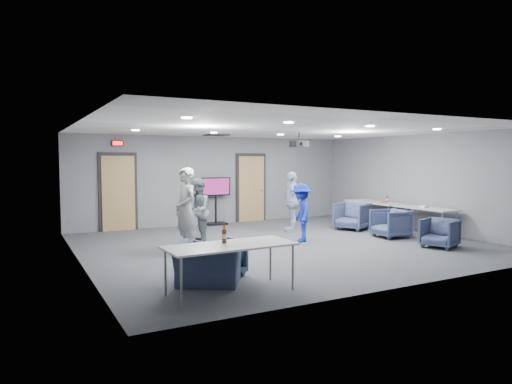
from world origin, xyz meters
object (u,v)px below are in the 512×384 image
person_a (186,210)px  table_right_b (425,209)px  projector (299,144)px  table_front_left (231,247)px  chair_right_c (440,233)px  chair_front_a (220,257)px  bottle_front (224,236)px  chair_right_a (352,216)px  chair_right_b (390,224)px  chair_front_b (208,264)px  person_b (197,211)px  table_right_a (375,203)px  bottle_right (387,199)px  tv_stand (216,198)px  person_c (292,201)px  person_d (301,213)px

person_a → table_right_b: size_ratio=1.08×
table_right_b → projector: size_ratio=4.27×
table_front_left → chair_right_c: bearing=8.0°
person_a → chair_front_a: (-0.14, -2.14, -0.59)m
bottle_front → chair_right_a: bearing=33.9°
chair_right_a → chair_right_b: bearing=-24.5°
chair_front_b → person_b: bearing=-76.0°
table_right_a → bottle_right: size_ratio=7.91×
chair_right_c → tv_stand: 6.55m
person_c → chair_front_a: bearing=-22.7°
chair_right_b → bottle_front: bottle_front is taller
chair_right_c → table_right_b: 1.81m
projector → chair_front_b: bearing=-140.5°
chair_right_a → table_right_a: 1.17m
chair_right_c → projector: bearing=-165.7°
table_right_b → tv_stand: bearing=43.2°
chair_front_a → chair_right_b: bearing=-178.8°
person_c → table_right_a: size_ratio=0.85×
person_d → tv_stand: (-0.69, 3.66, 0.11)m
chair_right_a → bottle_right: (1.28, -0.05, 0.43)m
chair_front_a → table_front_left: bearing=60.8°
chair_right_c → tv_stand: bearing=-171.5°
bottle_front → chair_right_c: bearing=8.1°
chair_front_b → chair_front_a: bearing=-101.8°
person_c → bottle_right: 3.01m
person_a → chair_right_b: person_a is taller
chair_right_c → chair_front_b: size_ratio=0.71×
person_a → projector: bearing=94.8°
tv_stand → projector: projector is taller
table_right_b → projector: bearing=63.5°
person_d → chair_right_a: (2.34, 0.90, -0.32)m
person_b → table_right_b: person_b is taller
tv_stand → chair_front_b: bearing=-114.1°
bottle_right → tv_stand: size_ratio=0.17×
person_d → bottle_front: person_d is taller
person_a → chair_right_b: size_ratio=2.30×
table_front_left → bottle_front: bottle_front is taller
bottle_right → person_d: bearing=-166.8°
person_b → bottle_front: size_ratio=5.21×
person_c → chair_front_b: size_ratio=1.64×
bottle_right → tv_stand: 5.15m
person_b → person_c: size_ratio=0.93×
bottle_right → chair_right_c: bearing=-113.3°
chair_front_b → tv_stand: tv_stand is taller
person_d → chair_front_b: 4.26m
person_d → projector: size_ratio=3.60×
table_right_a → table_right_b: bearing=-180.0°
projector → chair_right_a: bearing=3.5°
person_c → table_right_b: 3.55m
chair_right_c → projector: projector is taller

